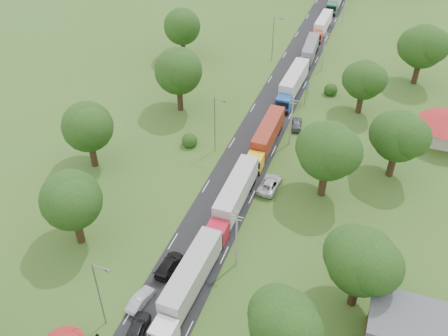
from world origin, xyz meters
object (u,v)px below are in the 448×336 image
at_px(info_sign, 307,89).
at_px(car_lane_mid, 141,300).
at_px(truck_0, 188,283).
at_px(car_lane_front, 137,329).

bearing_deg(info_sign, car_lane_mid, -99.08).
xyz_separation_m(truck_0, car_lane_front, (-3.31, -6.64, -1.45)).
relative_size(car_lane_front, car_lane_mid, 1.15).
bearing_deg(truck_0, car_lane_front, -116.47).
xyz_separation_m(info_sign, car_lane_front, (-6.72, -55.00, -2.18)).
height_order(info_sign, car_lane_front, info_sign).
height_order(info_sign, car_lane_mid, info_sign).
relative_size(info_sign, car_lane_front, 0.85).
bearing_deg(info_sign, car_lane_front, -96.96).
bearing_deg(car_lane_front, car_lane_mid, -75.85).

